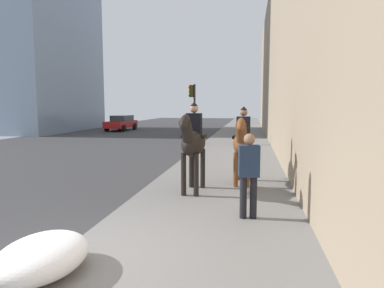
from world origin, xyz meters
TOP-DOWN VIEW (x-y plane):
  - sidewalk_slab at (0.00, -2.00)m, footprint 120.00×3.99m
  - mounted_horse_near at (4.17, -1.39)m, footprint 2.15×0.62m
  - mounted_horse_far at (5.31, -2.64)m, footprint 2.15×0.62m
  - pedestrian_greeting at (2.31, -2.83)m, footprint 0.31×0.43m
  - car_near_lane at (26.36, 9.27)m, footprint 4.40×1.99m
  - traffic_light_near_curb at (15.40, 0.51)m, footprint 0.20×0.44m
  - snow_pile_near at (-0.47, -0.15)m, footprint 1.45×1.11m

SIDE VIEW (x-z plane):
  - sidewalk_slab at x=0.00m, z-range 0.00..0.12m
  - snow_pile_near at x=-0.47m, z-range 0.12..0.62m
  - car_near_lane at x=26.36m, z-range 0.04..1.48m
  - pedestrian_greeting at x=2.31m, z-range 0.25..1.95m
  - mounted_horse_far at x=5.31m, z-range 0.22..2.44m
  - mounted_horse_near at x=4.17m, z-range 0.26..2.60m
  - traffic_light_near_curb at x=15.40m, z-range 0.63..4.23m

